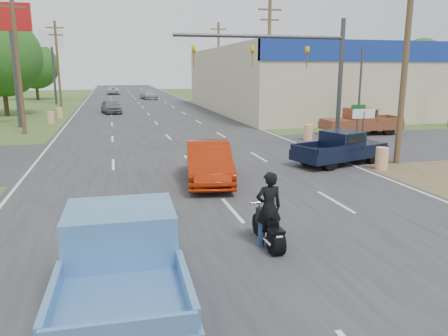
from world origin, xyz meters
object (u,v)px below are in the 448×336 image
object	(u,v)px
blue_pickup	(122,253)
distant_car_white	(113,91)
motorcycle	(269,230)
brown_pickup	(359,121)
rider	(269,212)
distant_car_grey	(111,107)
navy_pickup	(342,148)
distant_car_silver	(149,95)
red_convertible	(209,163)

from	to	relation	value
blue_pickup	distant_car_white	bearing A→B (deg)	91.34
motorcycle	brown_pickup	world-z (taller)	brown_pickup
motorcycle	blue_pickup	size ratio (longest dim) A/B	0.34
blue_pickup	brown_pickup	distance (m)	24.87
motorcycle	blue_pickup	distance (m)	4.01
motorcycle	brown_pickup	xyz separation A→B (m)	(12.78, 17.01, 0.47)
rider	distant_car_grey	xyz separation A→B (m)	(-3.74, 36.67, -0.21)
rider	brown_pickup	xyz separation A→B (m)	(12.78, 16.97, -0.01)
navy_pickup	distant_car_silver	world-z (taller)	navy_pickup
brown_pickup	distant_car_grey	world-z (taller)	brown_pickup
red_convertible	brown_pickup	size ratio (longest dim) A/B	0.88
red_convertible	blue_pickup	xyz separation A→B (m)	(-3.52, -8.40, 0.15)
blue_pickup	distant_car_white	world-z (taller)	blue_pickup
blue_pickup	brown_pickup	bearing A→B (deg)	50.36
distant_car_silver	rider	bearing A→B (deg)	-100.12
navy_pickup	brown_pickup	size ratio (longest dim) A/B	0.92
distant_car_silver	distant_car_grey	bearing A→B (deg)	-112.81
motorcycle	navy_pickup	size ratio (longest dim) A/B	0.38
brown_pickup	navy_pickup	bearing A→B (deg)	145.44
motorcycle	distant_car_white	world-z (taller)	distant_car_white
brown_pickup	motorcycle	bearing A→B (deg)	143.94
distant_car_grey	distant_car_silver	size ratio (longest dim) A/B	0.85
rider	distant_car_white	world-z (taller)	rider
brown_pickup	distant_car_silver	xyz separation A→B (m)	(-10.88, 41.41, -0.20)
distant_car_white	distant_car_silver	bearing A→B (deg)	106.67
navy_pickup	distant_car_silver	size ratio (longest dim) A/B	1.04
red_convertible	distant_car_white	bearing A→B (deg)	101.29
rider	navy_pickup	world-z (taller)	rider
distant_car_white	distant_car_grey	bearing A→B (deg)	87.22
distant_car_silver	distant_car_white	size ratio (longest dim) A/B	1.03
distant_car_grey	navy_pickup	bearing A→B (deg)	-79.56
navy_pickup	distant_car_grey	distance (m)	30.07
rider	distant_car_silver	distance (m)	58.42
red_convertible	brown_pickup	xyz separation A→B (m)	(12.85, 10.31, 0.12)
red_convertible	blue_pickup	bearing A→B (deg)	-104.23
motorcycle	distant_car_silver	xyz separation A→B (m)	(1.90, 58.42, 0.27)
distant_car_silver	navy_pickup	bearing A→B (deg)	-92.70
red_convertible	navy_pickup	world-z (taller)	red_convertible
navy_pickup	distant_car_silver	xyz separation A→B (m)	(-4.85, 49.90, -0.08)
rider	blue_pickup	bearing A→B (deg)	24.98
distant_car_silver	distant_car_white	xyz separation A→B (m)	(-5.22, 15.33, -0.05)
blue_pickup	distant_car_silver	distance (m)	60.38
navy_pickup	blue_pickup	bearing A→B (deg)	-63.11
motorcycle	red_convertible	bearing A→B (deg)	89.71
blue_pickup	distant_car_white	xyz separation A→B (m)	(0.28, 75.46, -0.28)
distant_car_grey	distant_car_white	distance (m)	37.05
red_convertible	distant_car_white	size ratio (longest dim) A/B	1.01
rider	brown_pickup	distance (m)	21.25
red_convertible	navy_pickup	distance (m)	7.06
red_convertible	navy_pickup	bearing A→B (deg)	23.54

